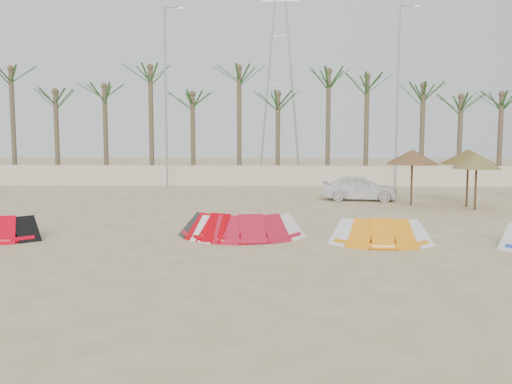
{
  "coord_description": "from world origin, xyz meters",
  "views": [
    {
      "loc": [
        0.74,
        -14.88,
        3.55
      ],
      "look_at": [
        0.0,
        6.0,
        1.3
      ],
      "focal_mm": 40.0,
      "sensor_mm": 36.0,
      "label": 1
    }
  ],
  "objects_px": {
    "kite_red_right": "(250,225)",
    "parasol_mid": "(477,161)",
    "kite_orange": "(379,230)",
    "parasol_left": "(412,157)",
    "car": "(359,188)",
    "kite_red_mid": "(224,225)",
    "parasol_right": "(468,157)"
  },
  "relations": [
    {
      "from": "kite_orange",
      "to": "car",
      "type": "height_order",
      "value": "car"
    },
    {
      "from": "parasol_right",
      "to": "car",
      "type": "height_order",
      "value": "parasol_right"
    },
    {
      "from": "kite_red_mid",
      "to": "parasol_right",
      "type": "bearing_deg",
      "value": 37.19
    },
    {
      "from": "kite_red_right",
      "to": "parasol_left",
      "type": "height_order",
      "value": "parasol_left"
    },
    {
      "from": "parasol_left",
      "to": "kite_red_mid",
      "type": "bearing_deg",
      "value": -133.7
    },
    {
      "from": "kite_red_mid",
      "to": "kite_orange",
      "type": "distance_m",
      "value": 5.08
    },
    {
      "from": "kite_red_right",
      "to": "parasol_left",
      "type": "distance_m",
      "value": 11.46
    },
    {
      "from": "kite_red_mid",
      "to": "parasol_mid",
      "type": "relative_size",
      "value": 1.4
    },
    {
      "from": "parasol_mid",
      "to": "car",
      "type": "distance_m",
      "value": 5.96
    },
    {
      "from": "kite_orange",
      "to": "parasol_left",
      "type": "height_order",
      "value": "parasol_left"
    },
    {
      "from": "parasol_left",
      "to": "car",
      "type": "relative_size",
      "value": 0.7
    },
    {
      "from": "kite_orange",
      "to": "parasol_mid",
      "type": "distance_m",
      "value": 9.93
    },
    {
      "from": "kite_red_mid",
      "to": "parasol_left",
      "type": "relative_size",
      "value": 1.35
    },
    {
      "from": "kite_red_mid",
      "to": "kite_red_right",
      "type": "bearing_deg",
      "value": 0.2
    },
    {
      "from": "kite_red_right",
      "to": "parasol_right",
      "type": "distance_m",
      "value": 12.87
    },
    {
      "from": "kite_red_right",
      "to": "parasol_mid",
      "type": "xyz_separation_m",
      "value": [
        9.85,
        7.08,
        1.78
      ]
    },
    {
      "from": "parasol_mid",
      "to": "parasol_right",
      "type": "distance_m",
      "value": 1.03
    },
    {
      "from": "kite_red_mid",
      "to": "kite_red_right",
      "type": "xyz_separation_m",
      "value": [
        0.86,
        0.0,
        0.0
      ]
    },
    {
      "from": "kite_red_right",
      "to": "parasol_right",
      "type": "relative_size",
      "value": 1.4
    },
    {
      "from": "kite_orange",
      "to": "kite_red_mid",
      "type": "bearing_deg",
      "value": 170.53
    },
    {
      "from": "kite_red_mid",
      "to": "parasol_left",
      "type": "distance_m",
      "value": 12.03
    },
    {
      "from": "parasol_left",
      "to": "parasol_mid",
      "type": "relative_size",
      "value": 1.04
    },
    {
      "from": "kite_orange",
      "to": "parasol_left",
      "type": "bearing_deg",
      "value": 71.23
    },
    {
      "from": "kite_orange",
      "to": "parasol_right",
      "type": "bearing_deg",
      "value": 57.61
    },
    {
      "from": "parasol_left",
      "to": "parasol_mid",
      "type": "bearing_deg",
      "value": -31.02
    },
    {
      "from": "parasol_mid",
      "to": "kite_red_right",
      "type": "bearing_deg",
      "value": -144.3
    },
    {
      "from": "kite_orange",
      "to": "car",
      "type": "bearing_deg",
      "value": 84.96
    },
    {
      "from": "kite_red_right",
      "to": "car",
      "type": "distance_m",
      "value": 11.58
    },
    {
      "from": "car",
      "to": "kite_red_mid",
      "type": "bearing_deg",
      "value": 158.5
    },
    {
      "from": "parasol_left",
      "to": "parasol_right",
      "type": "xyz_separation_m",
      "value": [
        2.47,
        -0.49,
        0.03
      ]
    },
    {
      "from": "kite_orange",
      "to": "parasol_mid",
      "type": "height_order",
      "value": "parasol_mid"
    },
    {
      "from": "kite_red_right",
      "to": "parasol_right",
      "type": "xyz_separation_m",
      "value": [
        9.82,
        8.1,
        1.93
      ]
    }
  ]
}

